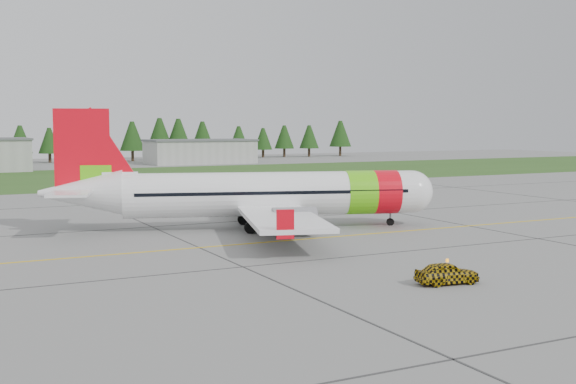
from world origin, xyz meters
TOP-DOWN VIEW (x-y plane):
  - ground at (0.00, 0.00)m, footprint 320.00×320.00m
  - aircraft at (-6.78, 14.80)m, footprint 32.68×30.90m
  - follow_me_car at (-6.78, -9.57)m, footprint 1.44×1.62m
  - grass_strip at (0.00, 82.00)m, footprint 320.00×50.00m
  - taxi_guideline at (0.00, 8.00)m, footprint 120.00×0.25m
  - hangar_east at (25.00, 118.00)m, footprint 24.00×12.00m
  - treeline at (0.00, 138.00)m, footprint 160.00×8.00m

SIDE VIEW (x-z plane):
  - ground at x=0.00m, z-range 0.00..0.00m
  - taxi_guideline at x=0.00m, z-range 0.00..0.02m
  - grass_strip at x=0.00m, z-range 0.00..0.03m
  - follow_me_car at x=-6.78m, z-range 0.00..3.63m
  - hangar_east at x=25.00m, z-range 0.00..5.20m
  - aircraft at x=-6.78m, z-range -2.15..8.02m
  - treeline at x=0.00m, z-range 0.00..10.00m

